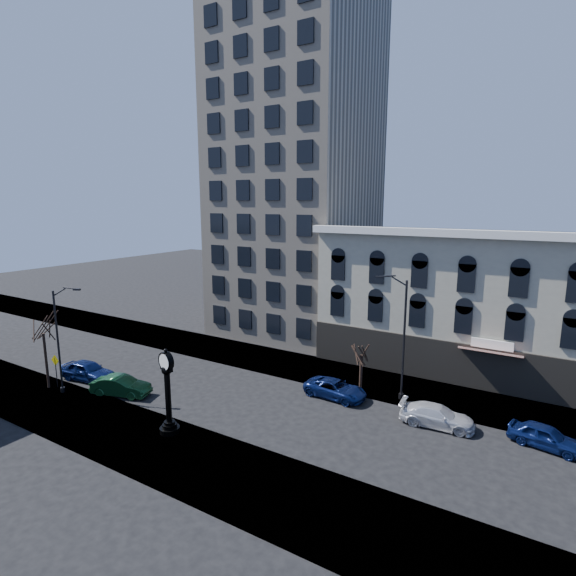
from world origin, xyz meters
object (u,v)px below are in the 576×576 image
Objects in this scene: warning_sign at (56,365)px; car_near_a at (88,371)px; street_clock at (168,395)px; street_lamp_near at (63,312)px; car_near_b at (121,386)px.

car_near_a is (0.55, 2.33, -1.12)m from warning_sign.
street_clock is 0.66× the size of street_lamp_near.
car_near_b is at bearing -103.81° from car_near_a.
street_lamp_near reaches higher than car_near_b.
street_clock reaches higher than warning_sign.
street_clock reaches higher than car_near_b.
street_clock reaches higher than car_near_a.
car_near_b is at bearing 14.95° from warning_sign.
street_clock is 8.09m from car_near_b.
street_clock is 12.82m from car_near_a.
street_lamp_near is 6.30m from car_near_a.
car_near_b is at bearing 173.94° from street_clock.
car_near_a is at bearing 92.84° from street_lamp_near.
car_near_a is at bearing 64.80° from car_near_b.
car_near_a is at bearing 73.45° from warning_sign.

